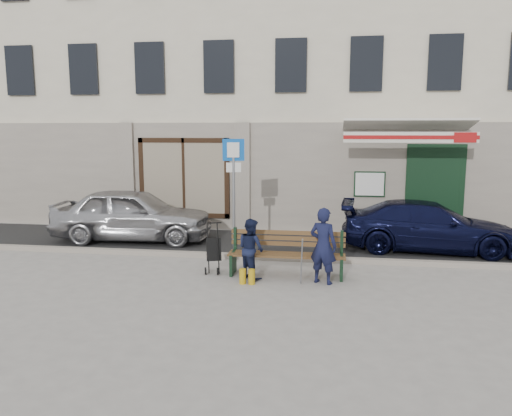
% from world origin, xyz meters
% --- Properties ---
extents(ground, '(80.00, 80.00, 0.00)m').
position_xyz_m(ground, '(0.00, 0.00, 0.00)').
color(ground, '#9E9991').
rests_on(ground, ground).
extents(asphalt_lane, '(60.00, 3.20, 0.01)m').
position_xyz_m(asphalt_lane, '(0.00, 3.10, 0.01)').
color(asphalt_lane, '#282828').
rests_on(asphalt_lane, ground).
extents(curb, '(60.00, 0.18, 0.12)m').
position_xyz_m(curb, '(0.00, 1.50, 0.06)').
color(curb, '#9E9384').
rests_on(curb, ground).
extents(building, '(20.00, 8.27, 10.00)m').
position_xyz_m(building, '(0.01, 8.45, 4.97)').
color(building, beige).
rests_on(building, ground).
extents(car_silver, '(4.37, 2.00, 1.45)m').
position_xyz_m(car_silver, '(-4.09, 2.99, 0.73)').
color(car_silver, '#B0B0B4').
rests_on(car_silver, ground).
extents(car_navy, '(4.37, 2.02, 1.24)m').
position_xyz_m(car_navy, '(3.63, 3.01, 0.62)').
color(car_navy, black).
rests_on(car_navy, ground).
extents(parking_sign, '(0.51, 0.13, 2.78)m').
position_xyz_m(parking_sign, '(-1.09, 1.92, 1.88)').
color(parking_sign, gray).
rests_on(parking_sign, ground).
extents(bench, '(2.40, 1.17, 0.98)m').
position_xyz_m(bench, '(0.29, 0.29, 0.46)').
color(bench, brown).
rests_on(bench, ground).
extents(man, '(0.65, 0.54, 1.51)m').
position_xyz_m(man, '(1.08, -0.09, 0.76)').
color(man, '#131635').
rests_on(man, ground).
extents(woman, '(0.75, 0.75, 1.23)m').
position_xyz_m(woman, '(-0.37, 0.04, 0.61)').
color(woman, '#121834').
rests_on(woman, ground).
extents(stroller, '(0.37, 0.48, 1.05)m').
position_xyz_m(stroller, '(-1.22, 0.34, 0.47)').
color(stroller, black).
rests_on(stroller, ground).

